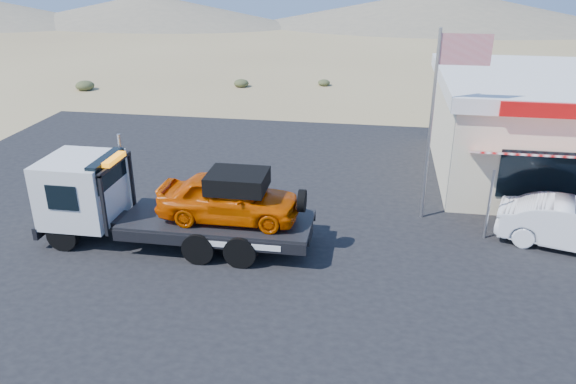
% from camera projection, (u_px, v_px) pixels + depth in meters
% --- Properties ---
extents(ground, '(120.00, 120.00, 0.00)m').
position_uv_depth(ground, '(251.00, 277.00, 14.98)').
color(ground, olive).
rests_on(ground, ground).
extents(asphalt_lot, '(32.00, 24.00, 0.02)m').
position_uv_depth(asphalt_lot, '(335.00, 232.00, 17.41)').
color(asphalt_lot, black).
rests_on(asphalt_lot, ground).
extents(tow_truck, '(7.83, 2.32, 2.62)m').
position_uv_depth(tow_truck, '(168.00, 200.00, 16.20)').
color(tow_truck, black).
rests_on(tow_truck, asphalt_lot).
extents(white_sedan, '(4.43, 2.55, 1.38)m').
position_uv_depth(white_sedan, '(574.00, 226.00, 16.22)').
color(white_sedan, silver).
rests_on(white_sedan, asphalt_lot).
extents(flagpole, '(1.55, 0.10, 6.00)m').
position_uv_depth(flagpole, '(441.00, 105.00, 16.86)').
color(flagpole, '#99999E').
rests_on(flagpole, asphalt_lot).
extents(distant_hills, '(126.00, 48.00, 4.20)m').
position_uv_depth(distant_hills, '(273.00, 9.00, 65.74)').
color(distant_hills, '#726B59').
rests_on(distant_hills, ground).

